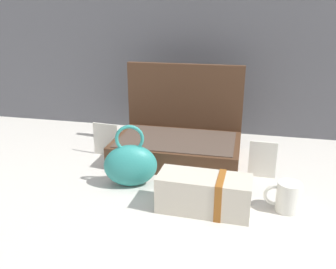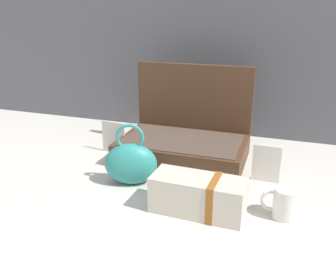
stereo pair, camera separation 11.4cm
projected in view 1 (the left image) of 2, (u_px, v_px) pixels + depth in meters
ground_plane at (173, 182)px, 1.22m from camera, size 6.00×6.00×0.00m
open_suitcase at (179, 138)px, 1.40m from camera, size 0.48×0.31×0.35m
teal_pouch_handbag at (131, 165)px, 1.17m from camera, size 0.19×0.14×0.21m
cream_toiletry_bag at (205, 193)px, 1.03m from camera, size 0.27×0.12×0.11m
coffee_mug at (288, 197)px, 1.03m from camera, size 0.11×0.07×0.09m
info_card_left at (106, 140)px, 1.42m from camera, size 0.11×0.02×0.13m
poster_card_right at (262, 160)px, 1.23m from camera, size 0.09×0.01×0.13m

